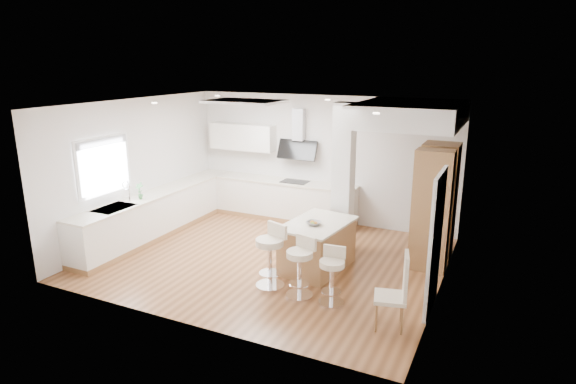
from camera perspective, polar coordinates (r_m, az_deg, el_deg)
The scene contains 18 objects.
ground at distance 8.91m, azimuth -2.19°, elevation -7.88°, with size 6.00×6.00×0.00m, color #945D37.
ceiling at distance 8.91m, azimuth -2.19°, elevation -7.88°, with size 6.00×5.00×0.02m, color white.
wall_back at distance 10.68m, azimuth 3.95°, elevation 3.89°, with size 6.00×0.04×2.80m, color silver.
wall_left at distance 10.17m, azimuth -17.46°, elevation 2.63°, with size 0.04×5.00×2.80m, color silver.
wall_right at distance 7.60m, azimuth 18.21°, elevation -1.60°, with size 0.04×5.00×2.80m, color silver.
skylight at distance 9.13m, azimuth -5.08°, elevation 10.61°, with size 4.10×2.10×0.06m.
window_left at distance 9.46m, azimuth -21.06°, elevation 3.22°, with size 0.06×1.28×1.07m.
doorway_right at distance 7.16m, azimuth 17.09°, elevation -5.92°, with size 0.05×1.00×2.10m.
counter_left at distance 10.38m, azimuth -14.97°, elevation -2.32°, with size 0.63×4.50×1.35m.
counter_back at distance 10.96m, azimuth -1.10°, elevation 0.43°, with size 3.62×0.63×2.50m.
pillar at distance 8.91m, azimuth 6.57°, elevation 1.52°, with size 0.35×0.35×2.80m.
soffit at distance 8.87m, azimuth 14.27°, elevation 8.96°, with size 1.78×2.20×0.40m.
oven_column at distance 8.90m, azimuth 17.03°, elevation -1.42°, with size 0.63×1.21×2.10m.
peninsula at distance 8.37m, azimuth 3.50°, elevation -6.34°, with size 1.08×1.49×0.91m.
bar_stool_a at distance 7.67m, azimuth -2.06°, elevation -7.16°, with size 0.59×0.59×1.03m.
bar_stool_b at distance 7.38m, azimuth 1.48°, elevation -8.49°, with size 0.52×0.52×0.94m.
bar_stool_c at distance 7.22m, azimuth 5.25°, elevation -9.50°, with size 0.43×0.43×0.87m.
dining_chair at distance 6.69m, azimuth 12.89°, elevation -11.12°, with size 0.51×0.51×1.08m.
Camera 1 is at (3.81, -7.25, 3.51)m, focal length 30.00 mm.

